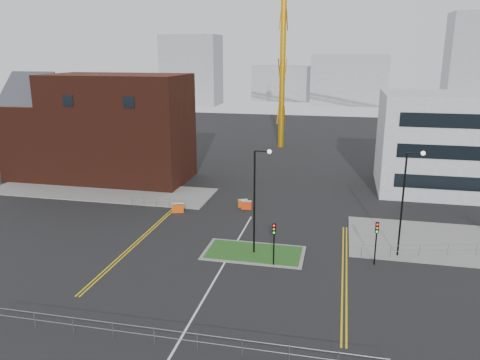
% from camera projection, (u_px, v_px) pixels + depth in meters
% --- Properties ---
extents(ground, '(200.00, 200.00, 0.00)m').
position_uv_depth(ground, '(205.00, 297.00, 33.13)').
color(ground, black).
rests_on(ground, ground).
extents(pavement_left, '(28.00, 8.00, 0.12)m').
position_uv_depth(pavement_left, '(101.00, 191.00, 57.98)').
color(pavement_left, slate).
rests_on(pavement_left, ground).
extents(island_kerb, '(8.60, 4.60, 0.08)m').
position_uv_depth(island_kerb, '(254.00, 253.00, 40.24)').
color(island_kerb, slate).
rests_on(island_kerb, ground).
extents(grass_island, '(8.00, 4.00, 0.12)m').
position_uv_depth(grass_island, '(254.00, 253.00, 40.23)').
color(grass_island, '#1E4918').
rests_on(grass_island, ground).
extents(brick_building, '(24.20, 10.07, 14.24)m').
position_uv_depth(brick_building, '(99.00, 129.00, 62.45)').
color(brick_building, '#3F190F').
rests_on(brick_building, ground).
extents(streetlamp_island, '(1.46, 0.36, 9.18)m').
position_uv_depth(streetlamp_island, '(257.00, 193.00, 38.77)').
color(streetlamp_island, black).
rests_on(streetlamp_island, ground).
extents(streetlamp_right_near, '(1.46, 0.36, 9.18)m').
position_uv_depth(streetlamp_right_near, '(406.00, 196.00, 38.16)').
color(streetlamp_right_near, black).
rests_on(streetlamp_right_near, ground).
extents(traffic_light_island, '(0.28, 0.33, 3.65)m').
position_uv_depth(traffic_light_island, '(274.00, 236.00, 37.25)').
color(traffic_light_island, black).
rests_on(traffic_light_island, ground).
extents(traffic_light_right, '(0.28, 0.33, 3.65)m').
position_uv_depth(traffic_light_right, '(376.00, 235.00, 37.47)').
color(traffic_light_right, black).
rests_on(traffic_light_right, ground).
extents(railing_front, '(24.05, 0.05, 1.10)m').
position_uv_depth(railing_front, '(175.00, 335.00, 27.27)').
color(railing_front, gray).
rests_on(railing_front, ground).
extents(railing_left, '(6.05, 0.05, 1.10)m').
position_uv_depth(railing_left, '(156.00, 200.00, 52.17)').
color(railing_left, gray).
rests_on(railing_left, ground).
extents(railing_right, '(19.05, 5.05, 1.10)m').
position_uv_depth(railing_right, '(477.00, 248.00, 39.49)').
color(railing_right, gray).
rests_on(railing_right, ground).
extents(centre_line, '(0.15, 30.00, 0.01)m').
position_uv_depth(centre_line, '(213.00, 283.00, 35.01)').
color(centre_line, silver).
rests_on(centre_line, ground).
extents(yellow_left_a, '(0.12, 24.00, 0.01)m').
position_uv_depth(yellow_left_a, '(144.00, 234.00, 44.41)').
color(yellow_left_a, gold).
rests_on(yellow_left_a, ground).
extents(yellow_left_b, '(0.12, 24.00, 0.01)m').
position_uv_depth(yellow_left_b, '(147.00, 235.00, 44.35)').
color(yellow_left_b, gold).
rests_on(yellow_left_b, ground).
extents(yellow_right_a, '(0.12, 20.00, 0.01)m').
position_uv_depth(yellow_right_a, '(343.00, 272.00, 36.80)').
color(yellow_right_a, gold).
rests_on(yellow_right_a, ground).
extents(yellow_right_b, '(0.12, 20.00, 0.01)m').
position_uv_depth(yellow_right_b, '(346.00, 272.00, 36.74)').
color(yellow_right_b, gold).
rests_on(yellow_right_b, ground).
extents(skyline_a, '(18.00, 12.00, 22.00)m').
position_uv_depth(skyline_a, '(192.00, 70.00, 151.52)').
color(skyline_a, gray).
rests_on(skyline_a, ground).
extents(skyline_b, '(24.00, 12.00, 16.00)m').
position_uv_depth(skyline_b, '(349.00, 80.00, 151.35)').
color(skyline_b, gray).
rests_on(skyline_b, ground).
extents(skyline_c, '(14.00, 12.00, 28.00)m').
position_uv_depth(skyline_c, '(472.00, 62.00, 137.78)').
color(skyline_c, gray).
rests_on(skyline_c, ground).
extents(skyline_d, '(30.00, 12.00, 12.00)m').
position_uv_depth(skyline_d, '(296.00, 83.00, 165.03)').
color(skyline_d, gray).
rests_on(skyline_d, ground).
extents(barrier_left, '(1.29, 0.79, 1.03)m').
position_uv_depth(barrier_left, '(178.00, 208.00, 50.33)').
color(barrier_left, '#E34C0C').
rests_on(barrier_left, ground).
extents(barrier_mid, '(1.10, 0.76, 0.89)m').
position_uv_depth(barrier_mid, '(243.00, 203.00, 52.10)').
color(barrier_mid, '#CE610B').
rests_on(barrier_mid, ground).
extents(barrier_right, '(1.17, 0.43, 0.97)m').
position_uv_depth(barrier_right, '(246.00, 205.00, 51.39)').
color(barrier_right, red).
rests_on(barrier_right, ground).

